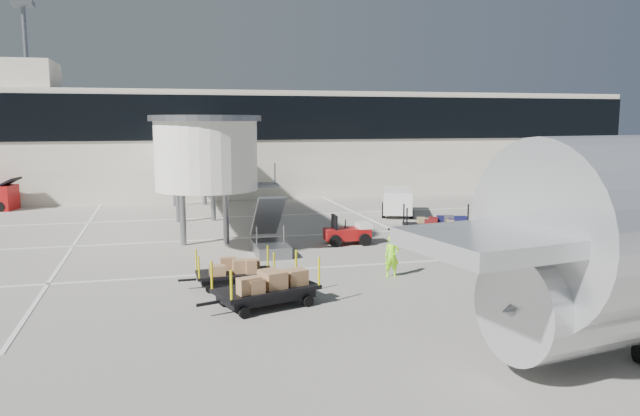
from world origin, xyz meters
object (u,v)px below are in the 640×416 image
Objects in this scene: box_cart_far at (235,272)px; minivan at (397,199)px; baggage_tug at (348,233)px; ground_worker at (392,256)px; box_cart_near at (267,288)px; suitcase_cart at (437,227)px.

minivan reaches higher than box_cart_far.
minivan is (5.70, 8.21, 0.44)m from baggage_tug.
box_cart_far is at bearing -108.86° from minivan.
baggage_tug reaches higher than box_cart_far.
minivan reaches higher than ground_worker.
ground_worker is (5.15, 2.56, 0.17)m from box_cart_near.
ground_worker is at bearing 8.20° from box_cart_near.
suitcase_cart is 1.28× the size of box_cart_far.
box_cart_near is at bearing -118.80° from baggage_tug.
ground_worker reaches higher than box_cart_near.
suitcase_cart reaches higher than box_cart_near.
baggage_tug is at bearing -160.37° from suitcase_cart.
baggage_tug is 6.39m from ground_worker.
baggage_tug is 4.68m from suitcase_cart.
box_cart_far is (-0.70, 2.67, -0.09)m from box_cart_near.
box_cart_near is 20.45m from minivan.
baggage_tug is 8.76m from box_cart_far.
box_cart_near is 0.87× the size of minivan.
minivan is at bearing 99.20° from suitcase_cart.
suitcase_cart reaches higher than baggage_tug.
suitcase_cart is 1.07× the size of box_cart_near.
box_cart_far is at bearing -131.85° from baggage_tug.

